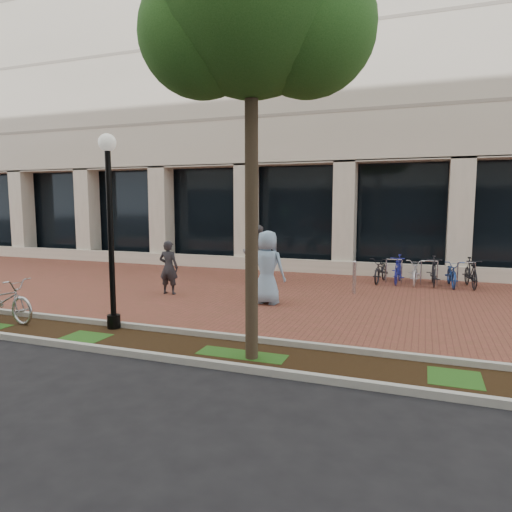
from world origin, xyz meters
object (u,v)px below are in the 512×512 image
(lamppost, at_px, (110,220))
(pedestrian_right, at_px, (267,268))
(pedestrian_mid, at_px, (256,254))
(bike_rack_cluster, at_px, (424,271))
(street_tree, at_px, (255,11))
(bollard, at_px, (354,277))
(locked_bicycle, at_px, (3,300))
(pedestrian_left, at_px, (169,267))

(lamppost, bearing_deg, pedestrian_right, 55.61)
(pedestrian_mid, height_order, bike_rack_cluster, pedestrian_mid)
(pedestrian_right, xyz_separation_m, bike_rack_cluster, (3.90, 4.42, -0.53))
(lamppost, bearing_deg, street_tree, -11.85)
(street_tree, height_order, bollard, street_tree)
(locked_bicycle, distance_m, pedestrian_right, 6.30)
(street_tree, bearing_deg, locked_bicycle, 176.78)
(pedestrian_mid, xyz_separation_m, pedestrian_right, (1.41, -2.98, 0.01))
(lamppost, height_order, bollard, lamppost)
(locked_bicycle, xyz_separation_m, pedestrian_mid, (3.60, 6.75, 0.47))
(pedestrian_right, height_order, bike_rack_cluster, pedestrian_right)
(lamppost, xyz_separation_m, bollard, (4.30, 5.54, -1.81))
(pedestrian_left, height_order, pedestrian_right, pedestrian_right)
(pedestrian_mid, height_order, bollard, pedestrian_mid)
(street_tree, xyz_separation_m, pedestrian_left, (-4.31, 4.36, -4.91))
(lamppost, bearing_deg, pedestrian_mid, 81.86)
(pedestrian_right, relative_size, bike_rack_cluster, 0.56)
(bollard, bearing_deg, pedestrian_left, -159.47)
(pedestrian_left, distance_m, bike_rack_cluster, 8.19)
(locked_bicycle, bearing_deg, street_tree, -87.28)
(pedestrian_left, xyz_separation_m, bike_rack_cluster, (7.03, 4.19, -0.34))
(street_tree, xyz_separation_m, pedestrian_mid, (-2.58, 7.10, -4.73))
(bollard, bearing_deg, lamppost, -127.80)
(pedestrian_mid, relative_size, bollard, 1.94)
(lamppost, distance_m, pedestrian_left, 4.02)
(locked_bicycle, relative_size, bike_rack_cluster, 0.55)
(pedestrian_left, distance_m, pedestrian_mid, 3.25)
(lamppost, distance_m, pedestrian_mid, 6.57)
(locked_bicycle, height_order, pedestrian_mid, pedestrian_mid)
(pedestrian_left, relative_size, pedestrian_right, 0.81)
(pedestrian_mid, distance_m, bollard, 3.52)
(street_tree, xyz_separation_m, bike_rack_cluster, (2.72, 8.55, -5.25))
(lamppost, height_order, street_tree, street_tree)
(pedestrian_right, bearing_deg, pedestrian_mid, -57.50)
(street_tree, distance_m, pedestrian_mid, 8.92)
(lamppost, height_order, bike_rack_cluster, lamppost)
(locked_bicycle, relative_size, pedestrian_right, 0.98)
(locked_bicycle, bearing_deg, lamppost, -75.92)
(locked_bicycle, distance_m, bollard, 9.16)
(pedestrian_mid, distance_m, pedestrian_right, 3.29)
(pedestrian_left, height_order, bike_rack_cluster, pedestrian_left)
(bollard, bearing_deg, locked_bicycle, -139.71)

